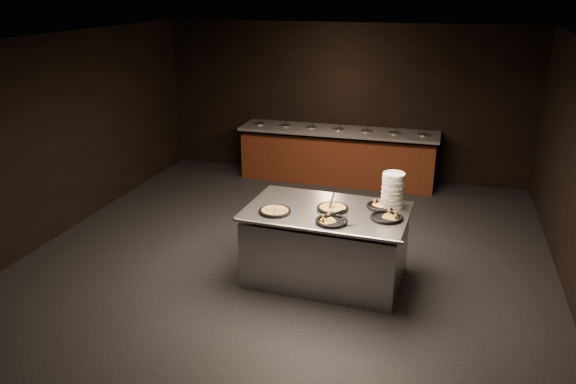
{
  "coord_description": "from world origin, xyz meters",
  "views": [
    {
      "loc": [
        1.93,
        -6.49,
        3.51
      ],
      "look_at": [
        -0.03,
        0.3,
        0.91
      ],
      "focal_mm": 35.0,
      "sensor_mm": 36.0,
      "label": 1
    }
  ],
  "objects_px": {
    "pan_cheese_whole": "(333,208)",
    "plate_stack": "(393,190)",
    "serving_counter": "(326,246)",
    "pan_veggie_whole": "(275,211)"
  },
  "relations": [
    {
      "from": "pan_cheese_whole",
      "to": "serving_counter",
      "type": "bearing_deg",
      "value": -156.35
    },
    {
      "from": "pan_cheese_whole",
      "to": "plate_stack",
      "type": "bearing_deg",
      "value": 22.37
    },
    {
      "from": "pan_veggie_whole",
      "to": "pan_cheese_whole",
      "type": "xyz_separation_m",
      "value": [
        0.65,
        0.29,
        -0.0
      ]
    },
    {
      "from": "plate_stack",
      "to": "pan_cheese_whole",
      "type": "bearing_deg",
      "value": -157.63
    },
    {
      "from": "plate_stack",
      "to": "pan_cheese_whole",
      "type": "height_order",
      "value": "plate_stack"
    },
    {
      "from": "serving_counter",
      "to": "plate_stack",
      "type": "distance_m",
      "value": 1.08
    },
    {
      "from": "plate_stack",
      "to": "pan_veggie_whole",
      "type": "relative_size",
      "value": 1.11
    },
    {
      "from": "plate_stack",
      "to": "pan_cheese_whole",
      "type": "xyz_separation_m",
      "value": [
        -0.69,
        -0.28,
        -0.2
      ]
    },
    {
      "from": "plate_stack",
      "to": "pan_veggie_whole",
      "type": "bearing_deg",
      "value": -156.83
    },
    {
      "from": "serving_counter",
      "to": "plate_stack",
      "type": "xyz_separation_m",
      "value": [
        0.75,
        0.31,
        0.71
      ]
    }
  ]
}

